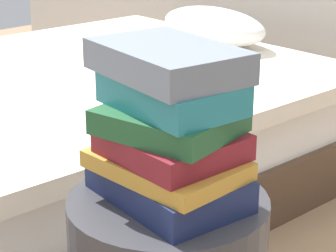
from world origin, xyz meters
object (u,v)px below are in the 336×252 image
(bed, at_px, (66,133))
(book_navy, at_px, (171,184))
(book_ochre, at_px, (166,165))
(book_maroon, at_px, (172,144))
(book_slate, at_px, (167,60))
(book_forest, at_px, (170,121))
(book_teal, at_px, (173,93))

(bed, xyz_separation_m, book_navy, (1.13, -0.55, 0.34))
(book_ochre, xyz_separation_m, book_maroon, (0.00, 0.01, 0.04))
(bed, bearing_deg, book_slate, -23.07)
(book_forest, bearing_deg, book_ochre, -125.08)
(book_ochre, height_order, book_forest, book_forest)
(book_teal, xyz_separation_m, book_slate, (-0.02, 0.01, 0.06))
(book_forest, bearing_deg, book_slate, 138.07)
(book_navy, height_order, book_forest, book_forest)
(book_slate, bearing_deg, book_maroon, -9.65)
(book_navy, distance_m, book_slate, 0.24)
(bed, relative_size, book_navy, 7.12)
(book_navy, distance_m, book_teal, 0.18)
(book_teal, bearing_deg, book_ochre, -95.30)
(book_maroon, bearing_deg, book_navy, 155.79)
(bed, relative_size, book_forest, 8.89)
(bed, bearing_deg, book_teal, -22.89)
(book_maroon, xyz_separation_m, book_teal, (-0.00, 0.00, 0.10))
(book_slate, bearing_deg, bed, 163.08)
(book_slate, bearing_deg, book_ochre, -37.83)
(book_forest, distance_m, book_teal, 0.05)
(book_ochre, height_order, book_slate, book_slate)
(book_navy, xyz_separation_m, book_maroon, (0.01, -0.00, 0.09))
(book_maroon, height_order, book_forest, book_forest)
(book_maroon, bearing_deg, book_slate, 165.04)
(book_maroon, bearing_deg, book_teal, 127.26)
(book_forest, bearing_deg, bed, 144.77)
(book_slate, bearing_deg, book_forest, -23.74)
(book_forest, bearing_deg, book_maroon, 67.79)
(book_navy, relative_size, book_slate, 1.03)
(book_teal, bearing_deg, book_slate, 171.69)
(book_ochre, bearing_deg, bed, 153.16)
(book_maroon, relative_size, book_slate, 0.81)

